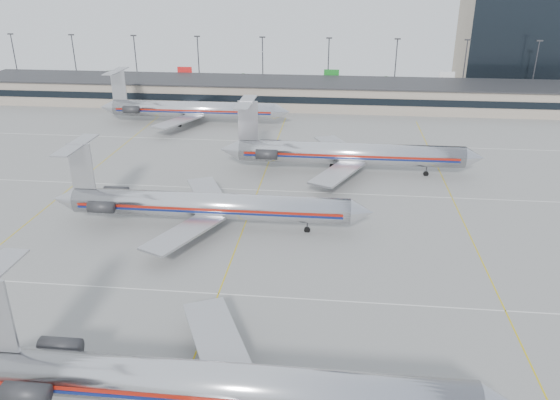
# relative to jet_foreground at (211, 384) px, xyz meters

# --- Properties ---
(ground) EXTENTS (260.00, 260.00, 0.00)m
(ground) POSITION_rel_jet_foreground_xyz_m (-3.24, 7.35, -3.36)
(ground) COLOR gray
(ground) RESTS_ON ground
(apron_markings) EXTENTS (160.00, 0.15, 0.02)m
(apron_markings) POSITION_rel_jet_foreground_xyz_m (-3.24, 17.35, -3.35)
(apron_markings) COLOR silver
(apron_markings) RESTS_ON ground
(terminal) EXTENTS (162.00, 17.00, 6.25)m
(terminal) POSITION_rel_jet_foreground_xyz_m (-3.24, 105.33, -0.20)
(terminal) COLOR gray
(terminal) RESTS_ON ground
(light_mast_row) EXTENTS (163.60, 0.40, 15.28)m
(light_mast_row) POSITION_rel_jet_foreground_xyz_m (-3.24, 119.35, 5.22)
(light_mast_row) COLOR #38383D
(light_mast_row) RESTS_ON ground
(distant_building) EXTENTS (30.00, 20.00, 25.00)m
(distant_building) POSITION_rel_jet_foreground_xyz_m (58.76, 135.35, 9.14)
(distant_building) COLOR tan
(distant_building) RESTS_ON ground
(jet_foreground) EXTENTS (44.25, 26.06, 11.58)m
(jet_foreground) POSITION_rel_jet_foreground_xyz_m (0.00, 0.00, 0.00)
(jet_foreground) COLOR silver
(jet_foreground) RESTS_ON ground
(jet_second_row) EXTENTS (43.53, 25.63, 11.39)m
(jet_second_row) POSITION_rel_jet_foreground_xyz_m (-8.55, 33.29, -0.05)
(jet_second_row) COLOR silver
(jet_second_row) RESTS_ON ground
(jet_third_row) EXTENTS (44.44, 27.34, 12.15)m
(jet_third_row) POSITION_rel_jet_foreground_xyz_m (10.22, 56.74, 0.17)
(jet_third_row) COLOR silver
(jet_third_row) RESTS_ON ground
(jet_back_row) EXTENTS (43.12, 26.53, 11.79)m
(jet_back_row) POSITION_rel_jet_foreground_xyz_m (-23.88, 84.81, 0.06)
(jet_back_row) COLOR silver
(jet_back_row) RESTS_ON ground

